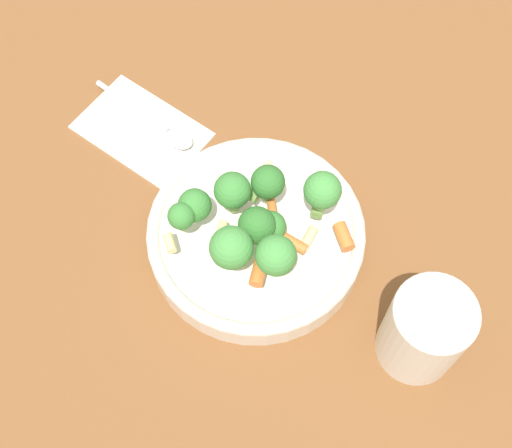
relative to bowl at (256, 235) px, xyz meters
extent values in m
plane|color=brown|center=(0.00, 0.00, -0.02)|extent=(3.00, 3.00, 0.00)
cylinder|color=silver|center=(0.00, 0.00, 0.00)|extent=(0.24, 0.24, 0.03)
torus|color=silver|center=(0.00, 0.00, 0.01)|extent=(0.24, 0.24, 0.01)
cylinder|color=#8CB766|center=(-0.02, 0.00, 0.03)|extent=(0.01, 0.01, 0.02)
sphere|color=#3D8438|center=(-0.02, 0.00, 0.05)|extent=(0.03, 0.03, 0.03)
cylinder|color=#8CB766|center=(-0.04, -0.05, 0.05)|extent=(0.01, 0.01, 0.02)
sphere|color=#479342|center=(-0.04, -0.05, 0.07)|extent=(0.04, 0.04, 0.04)
cylinder|color=#8CB766|center=(-0.01, 0.01, 0.04)|extent=(0.01, 0.01, 0.01)
sphere|color=#33722D|center=(-0.01, 0.01, 0.06)|extent=(0.04, 0.04, 0.04)
cylinder|color=#8CB766|center=(0.05, 0.05, 0.04)|extent=(0.01, 0.01, 0.01)
sphere|color=#3D8438|center=(0.05, 0.05, 0.06)|extent=(0.03, 0.03, 0.03)
cylinder|color=#8CB766|center=(-0.01, 0.05, 0.05)|extent=(0.02, 0.02, 0.02)
sphere|color=#479342|center=(-0.01, 0.05, 0.07)|extent=(0.04, 0.04, 0.04)
cylinder|color=#8CB766|center=(0.01, -0.03, 0.04)|extent=(0.01, 0.01, 0.02)
sphere|color=#33722D|center=(0.01, -0.03, 0.06)|extent=(0.04, 0.04, 0.04)
cylinder|color=#8CB766|center=(-0.05, 0.03, 0.05)|extent=(0.01, 0.01, 0.02)
sphere|color=#479342|center=(-0.05, 0.03, 0.07)|extent=(0.04, 0.04, 0.04)
cylinder|color=#8CB766|center=(0.05, 0.03, 0.03)|extent=(0.01, 0.01, 0.01)
sphere|color=#3D8438|center=(0.05, 0.03, 0.05)|extent=(0.04, 0.04, 0.04)
cylinder|color=#8CB766|center=(0.03, 0.00, 0.04)|extent=(0.01, 0.01, 0.02)
sphere|color=#3D8438|center=(0.03, 0.00, 0.06)|extent=(0.04, 0.04, 0.04)
cylinder|color=beige|center=(0.03, -0.06, 0.02)|extent=(0.03, 0.02, 0.01)
cylinder|color=#729E4C|center=(0.03, -0.02, 0.04)|extent=(0.03, 0.01, 0.01)
cylinder|color=beige|center=(-0.01, 0.04, 0.04)|extent=(0.02, 0.02, 0.01)
cylinder|color=beige|center=(0.05, 0.08, 0.03)|extent=(0.02, 0.02, 0.01)
cylinder|color=orange|center=(-0.08, -0.05, 0.03)|extent=(0.03, 0.03, 0.01)
cylinder|color=beige|center=(0.02, 0.03, 0.02)|extent=(0.02, 0.02, 0.01)
cylinder|color=orange|center=(0.00, -0.03, 0.03)|extent=(0.02, 0.02, 0.01)
cylinder|color=orange|center=(-0.04, 0.04, 0.04)|extent=(0.03, 0.03, 0.01)
cylinder|color=#729E4C|center=(-0.04, -0.05, 0.04)|extent=(0.02, 0.03, 0.01)
cylinder|color=orange|center=(-0.05, -0.01, 0.03)|extent=(0.03, 0.02, 0.01)
cylinder|color=beige|center=(-0.05, -0.02, 0.03)|extent=(0.02, 0.03, 0.01)
cylinder|color=silver|center=(-0.20, -0.01, 0.03)|extent=(0.08, 0.08, 0.11)
torus|color=silver|center=(-0.20, -0.01, 0.09)|extent=(0.08, 0.08, 0.01)
cube|color=white|center=(0.20, -0.02, -0.02)|extent=(0.16, 0.11, 0.01)
cylinder|color=silver|center=(0.23, -0.04, -0.01)|extent=(0.11, 0.01, 0.01)
ellipsoid|color=silver|center=(0.15, -0.04, -0.01)|extent=(0.04, 0.03, 0.01)
camera|label=1|loc=(-0.22, 0.26, 0.69)|focal=50.00mm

